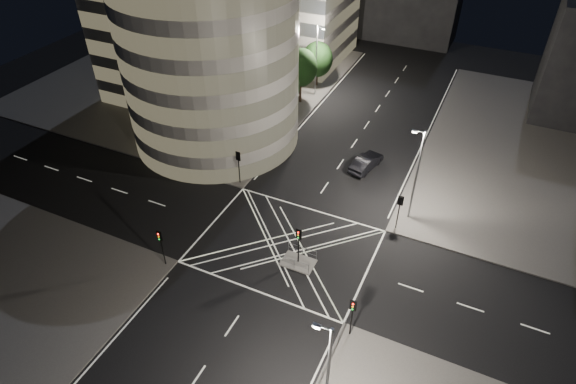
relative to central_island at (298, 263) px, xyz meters
The scene contains 21 objects.
ground 2.50m from the central_island, 143.13° to the left, with size 120.00×120.00×0.00m, color black.
sidewalk_far_left 42.11m from the central_island, 137.41° to the left, with size 42.00×42.00×0.15m, color #555350.
central_island is the anchor object (origin of this frame).
office_tower_curved 32.93m from the central_island, 138.33° to the left, with size 30.00×29.00×27.20m.
tree_a 16.90m from the central_island, 139.97° to the left, with size 4.52×4.52×6.92m.
tree_b 21.31m from the central_island, 127.15° to the left, with size 4.72×4.72×7.69m.
tree_c 26.21m from the central_island, 119.05° to the left, with size 4.66×4.66×7.54m.
tree_d 31.55m from the central_island, 113.68° to the left, with size 4.53×4.53×7.75m.
tree_e 36.92m from the central_island, 109.92° to the left, with size 4.52×4.52×6.62m.
traffic_signal_fl 13.91m from the central_island, 142.46° to the left, with size 0.55×0.22×4.00m.
traffic_signal_nl 12.36m from the central_island, 153.86° to the right, with size 0.55×0.22×4.00m.
traffic_signal_fr 11.10m from the central_island, 50.67° to the left, with size 0.55×0.22×4.00m.
traffic_signal_nr 9.08m from the central_island, 37.93° to the right, with size 0.55×0.22×4.00m.
traffic_signal_island 2.84m from the central_island, ahead, with size 0.55×0.22×4.00m.
street_lamp_left_near 18.52m from the central_island, 130.27° to the left, with size 1.25×0.25×10.00m.
street_lamp_left_far 33.95m from the central_island, 109.95° to the left, with size 1.25×0.25×10.00m.
street_lamp_right_far 13.98m from the central_island, 54.70° to the left, with size 1.25×0.25×10.00m.
street_lamp_right_near 15.54m from the central_island, 59.25° to the right, with size 1.25×0.25×10.00m.
railing_island_south 1.10m from the central_island, 90.00° to the right, with size 2.80×0.06×1.10m, color slate.
railing_island_north 1.10m from the central_island, 90.00° to the left, with size 2.80×0.06×1.10m, color slate.
sedan 17.01m from the central_island, 86.90° to the left, with size 1.79×5.14×1.69m, color black.
Camera 1 is at (14.11, -29.48, 32.17)m, focal length 30.00 mm.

